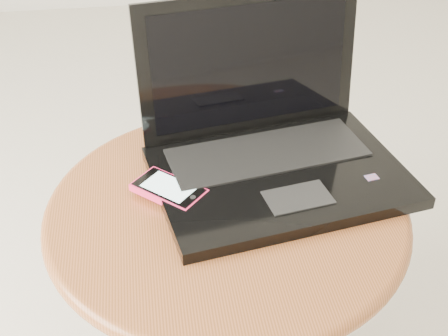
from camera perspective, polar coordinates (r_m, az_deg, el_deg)
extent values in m
plane|color=beige|center=(1.32, 0.13, -15.52)|extent=(4.00, 4.00, 0.00)
cylinder|color=brown|center=(1.07, 0.22, -12.68)|extent=(0.09, 0.09, 0.39)
cylinder|color=brown|center=(0.93, 0.25, -3.99)|extent=(0.54, 0.54, 0.03)
torus|color=brown|center=(0.93, 0.25, -3.99)|extent=(0.57, 0.57, 0.03)
cube|color=black|center=(0.96, 5.37, -0.82)|extent=(0.44, 0.34, 0.02)
cube|color=black|center=(1.00, 4.20, 1.51)|extent=(0.35, 0.17, 0.00)
cube|color=black|center=(0.90, 7.14, -2.81)|extent=(0.11, 0.08, 0.00)
cube|color=red|center=(0.97, 14.03, -0.88)|extent=(0.02, 0.02, 0.00)
cube|color=black|center=(1.01, 2.49, 9.97)|extent=(0.39, 0.10, 0.24)
cube|color=black|center=(1.01, 2.59, 9.88)|extent=(0.34, 0.08, 0.20)
cube|color=black|center=(0.97, -4.08, -0.82)|extent=(0.11, 0.11, 0.01)
cube|color=#A6035A|center=(0.99, -5.99, 0.50)|extent=(0.05, 0.04, 0.00)
cube|color=#FC2962|center=(0.92, -5.31, -2.14)|extent=(0.12, 0.12, 0.01)
cube|color=black|center=(0.92, -5.33, -1.83)|extent=(0.11, 0.11, 0.00)
cube|color=silver|center=(0.92, -5.34, -1.79)|extent=(0.09, 0.09, 0.00)
cylinder|color=black|center=(0.90, -3.00, -2.82)|extent=(0.01, 0.01, 0.00)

